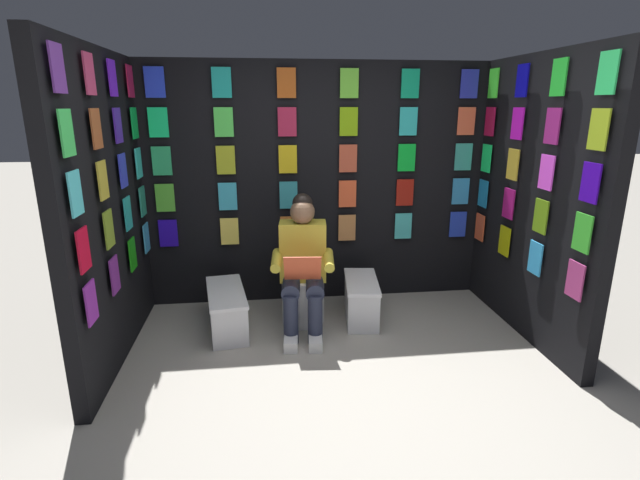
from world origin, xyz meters
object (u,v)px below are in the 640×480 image
at_px(comic_longbox_near, 361,299).
at_px(comic_longbox_far, 227,310).
at_px(person_reading, 303,264).
at_px(toilet, 303,285).

bearing_deg(comic_longbox_near, comic_longbox_far, 10.33).
distance_m(person_reading, comic_longbox_far, 0.79).
distance_m(toilet, comic_longbox_near, 0.55).
xyz_separation_m(toilet, person_reading, (0.02, 0.23, 0.27)).
xyz_separation_m(person_reading, comic_longbox_near, (-0.55, -0.14, -0.41)).
height_order(comic_longbox_near, comic_longbox_far, comic_longbox_near).
xyz_separation_m(toilet, comic_longbox_near, (-0.53, 0.08, -0.14)).
bearing_deg(person_reading, toilet, -89.28).
height_order(person_reading, comic_longbox_far, person_reading).
bearing_deg(toilet, comic_longbox_near, 176.60).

